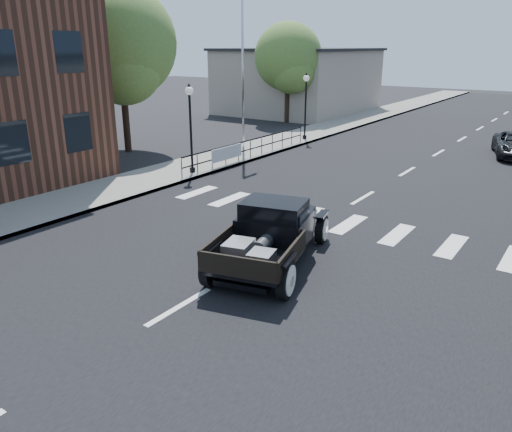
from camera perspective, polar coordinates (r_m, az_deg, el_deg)
The scene contains 13 objects.
ground at distance 13.34m, azimuth 0.11°, elevation -5.20°, with size 120.00×120.00×0.00m, color black.
road at distance 26.52m, azimuth 18.97°, elevation 6.08°, with size 14.00×80.00×0.02m, color black.
road_markings at distance 21.86m, azimuth 15.21°, elevation 3.84°, with size 12.00×60.00×0.06m, color silver, non-canonical shape.
sidewalk_left at distance 29.87m, azimuth 3.08°, elevation 8.56°, with size 3.00×80.00×0.15m, color gray.
low_building_left at distance 43.97m, azimuth 4.94°, elevation 15.05°, with size 10.00×12.00×5.00m, color gray.
railing at distance 25.01m, azimuth -0.64°, elevation 7.89°, with size 0.08×10.00×1.00m, color black, non-canonical shape.
banner at distance 23.44m, azimuth -3.32°, elevation 6.60°, with size 0.04×2.20×0.60m, color silver, non-canonical shape.
lamp_post_b at distance 21.88m, azimuth -7.47°, elevation 9.84°, with size 0.36×0.36×3.79m, color black, non-canonical shape.
lamp_post_c at distance 29.98m, azimuth 5.68°, elevation 12.35°, with size 0.36×0.36×3.79m, color black, non-canonical shape.
flagpole at distance 27.28m, azimuth -1.55°, elevation 19.70°, with size 0.12×0.12×11.31m, color silver.
big_tree_near at distance 27.63m, azimuth -15.09°, elevation 15.80°, with size 5.76×5.76×8.46m, color #4C6C2E, non-canonical shape.
big_tree_far at distance 37.49m, azimuth 3.64°, elevation 16.01°, with size 4.82×4.82×7.08m, color #4C6C2E, non-canonical shape.
hotrod_pickup at distance 12.90m, azimuth 1.74°, elevation -1.99°, with size 2.28×4.89×1.70m, color black, non-canonical shape.
Camera 1 is at (6.91, -10.01, 5.46)m, focal length 35.00 mm.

